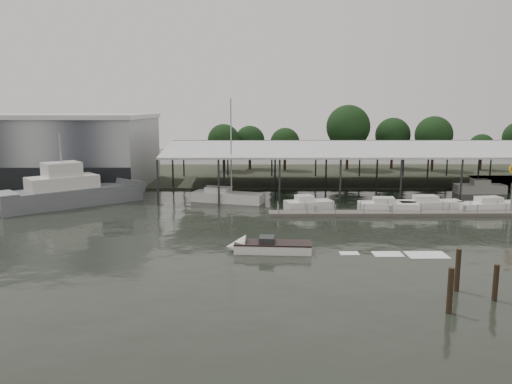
{
  "coord_description": "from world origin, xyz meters",
  "views": [
    {
      "loc": [
        -0.82,
        -42.18,
        11.35
      ],
      "look_at": [
        -0.36,
        10.36,
        2.5
      ],
      "focal_mm": 35.0,
      "sensor_mm": 36.0,
      "label": 1
    }
  ],
  "objects": [
    {
      "name": "grey_trawler",
      "position": [
        -21.97,
        15.94,
        1.58
      ],
      "size": [
        15.71,
        13.9,
        8.84
      ],
      "rotation": [
        0.0,
        0.0,
        0.68
      ],
      "color": "slate",
      "rests_on": "ground"
    },
    {
      "name": "storage_warehouse",
      "position": [
        -28.0,
        29.94,
        5.29
      ],
      "size": [
        24.5,
        20.5,
        10.5
      ],
      "color": "#999EA2",
      "rests_on": "ground"
    },
    {
      "name": "speedboat_underway",
      "position": [
        0.3,
        -3.64,
        0.39
      ],
      "size": [
        17.81,
        3.56,
        2.0
      ],
      "rotation": [
        0.0,
        0.0,
        3.06
      ],
      "color": "white",
      "rests_on": "ground"
    },
    {
      "name": "covered_boat_shed",
      "position": [
        17.0,
        28.0,
        6.13
      ],
      "size": [
        58.24,
        24.0,
        6.96
      ],
      "color": "silver",
      "rests_on": "ground"
    },
    {
      "name": "horizon_tree_line",
      "position": [
        23.11,
        48.61,
        6.38
      ],
      "size": [
        68.29,
        9.91,
        11.97
      ],
      "color": "#2F1F15",
      "rests_on": "ground"
    },
    {
      "name": "moored_cruiser_0",
      "position": [
        5.55,
        13.07,
        0.61
      ],
      "size": [
        5.69,
        3.45,
        1.7
      ],
      "rotation": [
        0.0,
        0.0,
        0.25
      ],
      "color": "white",
      "rests_on": "ground"
    },
    {
      "name": "mooring_pilings",
      "position": [
        13.67,
        -15.41,
        1.01
      ],
      "size": [
        7.17,
        8.79,
        3.8
      ],
      "color": "black",
      "rests_on": "ground"
    },
    {
      "name": "moored_cruiser_2",
      "position": [
        19.19,
        12.88,
        0.61
      ],
      "size": [
        7.34,
        2.77,
        1.7
      ],
      "rotation": [
        0.0,
        0.0,
        0.08
      ],
      "color": "white",
      "rests_on": "ground"
    },
    {
      "name": "land_strip_far",
      "position": [
        0.0,
        42.0,
        0.1
      ],
      "size": [
        140.0,
        30.0,
        0.3
      ],
      "color": "#393E2F",
      "rests_on": "ground"
    },
    {
      "name": "white_sailboat",
      "position": [
        -3.86,
        17.88,
        0.65
      ],
      "size": [
        9.14,
        5.21,
        12.7
      ],
      "rotation": [
        0.0,
        0.0,
        -0.32
      ],
      "color": "white",
      "rests_on": "ground"
    },
    {
      "name": "moored_cruiser_1",
      "position": [
        14.18,
        11.79,
        0.61
      ],
      "size": [
        6.62,
        2.82,
        1.7
      ],
      "rotation": [
        0.0,
        0.0,
        -0.1
      ],
      "color": "white",
      "rests_on": "ground"
    },
    {
      "name": "ground",
      "position": [
        0.0,
        0.0,
        0.0
      ],
      "size": [
        200.0,
        200.0,
        0.0
      ],
      "primitive_type": "plane",
      "color": "black",
      "rests_on": "ground"
    },
    {
      "name": "moored_cruiser_3",
      "position": [
        25.91,
        11.93,
        0.61
      ],
      "size": [
        7.77,
        3.24,
        1.7
      ],
      "rotation": [
        0.0,
        0.0,
        0.14
      ],
      "color": "white",
      "rests_on": "ground"
    },
    {
      "name": "floating_dock",
      "position": [
        15.0,
        10.0,
        0.2
      ],
      "size": [
        28.0,
        2.0,
        1.4
      ],
      "color": "#5F5B54",
      "rests_on": "ground"
    }
  ]
}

